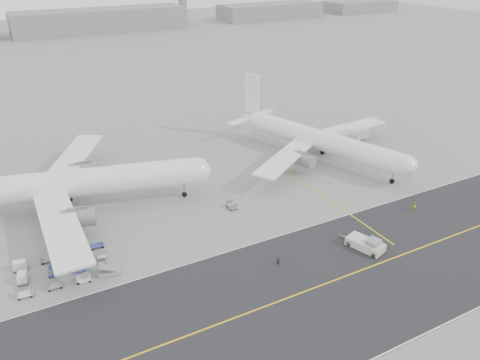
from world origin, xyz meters
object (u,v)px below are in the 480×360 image
airliner_a (66,184)px  jet_bridge (345,137)px  ground_crew_a (278,261)px  control_tower (183,0)px  ground_crew_b (414,206)px  pushback_tug (366,244)px  airliner_b (318,139)px

airliner_a → jet_bridge: size_ratio=3.96×
ground_crew_a → airliner_a: bearing=146.9°
control_tower → ground_crew_a: 290.48m
ground_crew_a → ground_crew_b: 35.80m
airliner_a → pushback_tug: bearing=-117.6°
jet_bridge → ground_crew_a: 55.92m
airliner_a → jet_bridge: bearing=-77.5°
control_tower → pushback_tug: 288.89m
airliner_b → pushback_tug: size_ratio=5.74×
airliner_b → pushback_tug: 41.86m
control_tower → jet_bridge: size_ratio=2.06×
airliner_b → ground_crew_a: (-33.75, -34.59, -4.56)m
ground_crew_b → jet_bridge: bearing=-117.1°
control_tower → ground_crew_a: bearing=-108.6°
airliner_a → ground_crew_a: bearing=-128.2°
airliner_a → ground_crew_a: airliner_a is taller
airliner_b → jet_bridge: size_ratio=3.42×
pushback_tug → ground_crew_a: (-16.91, 3.49, -0.26)m
airliner_b → ground_crew_b: size_ratio=27.60×
pushback_tug → control_tower: bearing=56.9°
airliner_a → control_tower: bearing=-12.9°
ground_crew_a → jet_bridge: bearing=58.2°
control_tower → airliner_a: 267.10m
pushback_tug → ground_crew_b: pushback_tug is taller
jet_bridge → ground_crew_b: bearing=-99.6°
airliner_b → ground_crew_b: 32.21m
control_tower → jet_bridge: (-49.15, -239.79, -12.29)m
jet_bridge → ground_crew_b: (-7.70, -32.37, -3.02)m
control_tower → ground_crew_a: size_ratio=19.64×
jet_bridge → control_tower: bearing=82.2°
ground_crew_b → control_tower: bearing=-115.6°
airliner_a → pushback_tug: 61.28m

